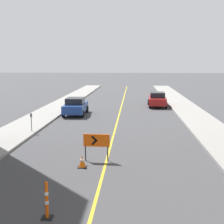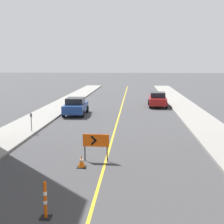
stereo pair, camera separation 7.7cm
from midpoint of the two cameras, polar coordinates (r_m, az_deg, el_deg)
The scene contains 9 objects.
lane_stripe at distance 28.17m, azimuth 1.36°, elevation -0.70°, with size 0.12×70.08×0.01m.
sidewalk_left at distance 29.25m, azimuth -11.94°, elevation -0.39°, with size 2.95×70.08×0.15m.
sidewalk_right at distance 28.64m, azimuth 14.94°, elevation -0.70°, with size 2.95×70.08×0.15m.
traffic_cone_fourth at distance 14.58m, azimuth -5.45°, elevation -9.02°, with size 0.41×0.41×0.55m.
delineator_post_rear at distance 10.22m, azimuth -11.89°, elevation -15.85°, with size 0.34×0.34×1.20m.
arrow_barricade_primary at distance 15.26m, azimuth -2.82°, elevation -5.41°, with size 1.29×0.11×1.34m.
parked_car_curb_near at distance 28.79m, azimuth -6.58°, elevation 1.06°, with size 1.94×4.34×1.59m.
parked_car_curb_mid at distance 34.24m, azimuth 8.39°, elevation 2.30°, with size 1.95×4.36×1.59m.
parking_meter_near_curb at distance 21.84m, azimuth -14.47°, elevation -1.12°, with size 0.12×0.11×1.25m.
Camera 2 is at (1.35, 7.32, 4.80)m, focal length 50.00 mm.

